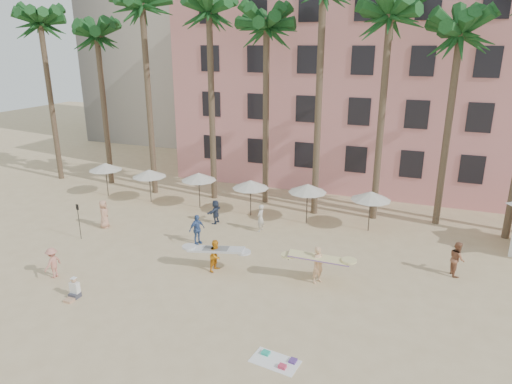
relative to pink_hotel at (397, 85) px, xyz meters
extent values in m
plane|color=#D1B789|center=(-7.00, -26.00, -8.00)|extent=(120.00, 120.00, 0.00)
cube|color=pink|center=(0.00, 0.00, 0.00)|extent=(35.00, 14.00, 16.00)
cylinder|color=brown|center=(-27.00, -11.00, -1.50)|extent=(0.44, 0.44, 13.00)
cylinder|color=brown|center=(-22.00, -10.50, -2.00)|extent=(0.44, 0.44, 12.00)
cylinder|color=brown|center=(-17.00, -11.50, -1.00)|extent=(0.44, 0.44, 14.00)
cylinder|color=brown|center=(-12.00, -11.00, -1.25)|extent=(0.44, 0.44, 13.50)
cylinder|color=brown|center=(-8.00, -10.50, -1.75)|extent=(0.44, 0.44, 12.50)
cylinder|color=brown|center=(-4.00, -11.50, -0.75)|extent=(0.44, 0.44, 14.50)
cylinder|color=brown|center=(0.00, -11.00, -1.50)|extent=(0.44, 0.44, 13.00)
cylinder|color=brown|center=(4.00, -10.50, -2.00)|extent=(0.44, 0.44, 12.00)
cylinder|color=#332B23|center=(-20.00, -13.50, -6.75)|extent=(0.07, 0.07, 2.50)
cone|color=beige|center=(-20.00, -13.50, -5.65)|extent=(2.50, 2.50, 0.55)
cylinder|color=#332B23|center=(-16.00, -13.60, -6.80)|extent=(0.07, 0.07, 2.40)
cone|color=beige|center=(-16.00, -13.60, -5.75)|extent=(2.50, 2.50, 0.55)
cylinder|color=#332B23|center=(-12.00, -13.40, -6.75)|extent=(0.07, 0.07, 2.50)
cone|color=beige|center=(-12.00, -13.40, -5.65)|extent=(2.50, 2.50, 0.55)
cylinder|color=#332B23|center=(-8.00, -13.50, -6.80)|extent=(0.07, 0.07, 2.40)
cone|color=beige|center=(-8.00, -13.50, -5.75)|extent=(2.50, 2.50, 0.55)
cylinder|color=#332B23|center=(-4.00, -13.60, -6.70)|extent=(0.07, 0.07, 2.60)
cone|color=beige|center=(-4.00, -13.60, -5.55)|extent=(2.50, 2.50, 0.55)
cylinder|color=#332B23|center=(0.00, -13.40, -6.75)|extent=(0.07, 0.07, 2.50)
cone|color=beige|center=(0.00, -13.40, -5.65)|extent=(2.50, 2.50, 0.55)
cube|color=white|center=(-1.51, -27.43, -7.99)|extent=(1.92, 1.24, 0.02)
cube|color=teal|center=(-1.98, -27.16, -7.93)|extent=(0.33, 0.29, 0.10)
cube|color=#C93755|center=(-1.15, -27.68, -7.92)|extent=(0.31, 0.26, 0.12)
cube|color=#573784|center=(-0.88, -27.21, -7.94)|extent=(0.30, 0.33, 0.08)
imported|color=#E3AD7F|center=(-1.45, -21.01, -7.04)|extent=(0.75, 0.83, 1.91)
cube|color=beige|center=(-1.45, -21.01, -6.66)|extent=(3.03, 1.21, 0.36)
imported|color=orange|center=(-6.70, -21.65, -7.15)|extent=(0.81, 0.95, 1.70)
cube|color=silver|center=(-6.70, -21.65, -6.81)|extent=(3.03, 1.16, 0.31)
imported|color=#4666A3|center=(-9.22, -19.03, -7.09)|extent=(0.87, 1.15, 1.82)
imported|color=tan|center=(-16.01, -18.90, -7.08)|extent=(0.92, 1.06, 1.83)
imported|color=beige|center=(-6.38, -15.91, -7.12)|extent=(0.51, 0.70, 1.76)
imported|color=tan|center=(-14.10, -25.28, -7.20)|extent=(0.60, 1.03, 1.60)
imported|color=#965B3E|center=(4.97, -17.71, -7.09)|extent=(0.90, 1.03, 1.81)
imported|color=#2F3B53|center=(-9.62, -15.69, -7.20)|extent=(0.60, 1.52, 1.60)
cylinder|color=black|center=(-16.18, -20.94, -6.95)|extent=(0.04, 0.04, 2.10)
cube|color=black|center=(-16.18, -20.94, -5.95)|extent=(0.18, 0.03, 0.35)
cube|color=#3F3F4C|center=(-11.72, -26.47, -7.88)|extent=(0.44, 0.41, 0.24)
cube|color=tan|center=(-11.72, -26.82, -7.94)|extent=(0.39, 0.44, 0.12)
cube|color=white|center=(-11.72, -26.42, -7.51)|extent=(0.43, 0.26, 0.54)
sphere|color=tan|center=(-11.72, -26.42, -7.11)|extent=(0.24, 0.24, 0.24)
camera|label=1|loc=(2.91, -40.98, 3.32)|focal=32.00mm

